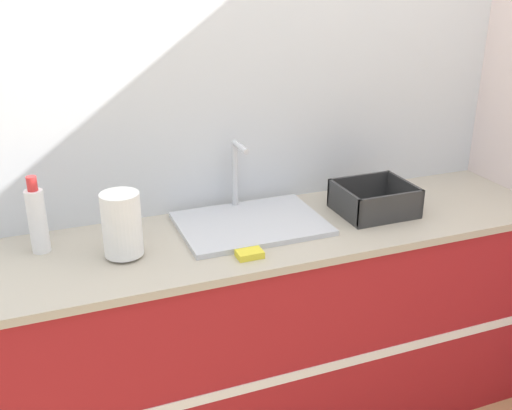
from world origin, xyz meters
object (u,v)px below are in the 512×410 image
bottle_white_spray (37,219)px  dish_rack (374,202)px  paper_towel_roll (122,225)px  sink (250,221)px

bottle_white_spray → dish_rack: bearing=-5.3°
paper_towel_roll → bottle_white_spray: bottle_white_spray is taller
paper_towel_roll → bottle_white_spray: size_ratio=0.84×
paper_towel_roll → bottle_white_spray: bearing=151.4°
sink → dish_rack: 0.51m
paper_towel_roll → bottle_white_spray: (-0.26, 0.14, 0.00)m
sink → paper_towel_roll: size_ratio=2.35×
sink → paper_towel_roll: sink is taller
sink → dish_rack: bearing=-6.6°
paper_towel_roll → dish_rack: (1.00, 0.03, -0.08)m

